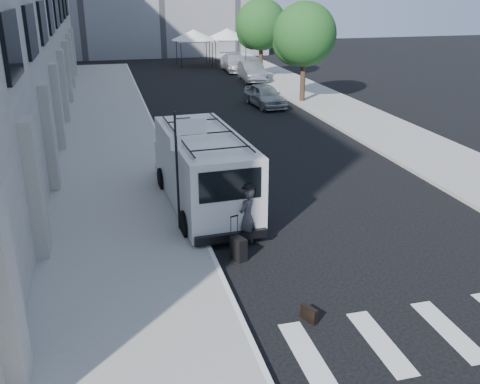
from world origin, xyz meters
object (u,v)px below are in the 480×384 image
parked_car_a (265,95)px  businessman (247,216)px  briefcase (309,314)px  suitcase (239,249)px  parked_car_c (235,63)px  parked_car_b (252,71)px  cargo_van (203,169)px

parked_car_a → businessman: bearing=-114.3°
briefcase → suitcase: size_ratio=0.36×
parked_car_a → parked_car_c: parked_car_c is taller
suitcase → parked_car_c: 33.79m
businessman → parked_car_b: size_ratio=0.39×
briefcase → parked_car_c: (7.34, 35.89, 0.53)m
cargo_van → parked_car_b: cargo_van is taller
parked_car_b → briefcase: bearing=-100.1°
briefcase → suitcase: bearing=81.2°
parked_car_a → parked_car_b: bearing=73.4°
parked_car_c → businessman: bearing=-102.4°
businessman → suitcase: (-0.46, -0.81, -0.54)m
parked_car_b → cargo_van: bearing=-106.0°
cargo_van → businessman: bearing=-80.9°
parked_car_a → parked_car_c: size_ratio=0.81×
businessman → parked_car_c: 32.90m
businessman → parked_car_a: (5.92, 17.58, -0.19)m
businessman → cargo_van: cargo_van is taller
parked_car_a → suitcase: bearing=-114.8°
briefcase → parked_car_c: 36.64m
parked_car_a → parked_car_b: 9.23m
parked_car_c → briefcase: bearing=-100.4°
briefcase → parked_car_c: parked_car_c is taller
briefcase → parked_car_b: parked_car_b is taller
suitcase → parked_car_b: parked_car_b is taller
briefcase → parked_car_a: (5.59, 21.48, 0.50)m
cargo_van → parked_car_b: size_ratio=1.52×
businessman → suitcase: size_ratio=1.42×
parked_car_b → parked_car_c: size_ratio=0.92×
parked_car_b → parked_car_c: (0.00, 5.34, -0.03)m
suitcase → parked_car_a: 19.47m
parked_car_c → suitcase: bearing=-102.8°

